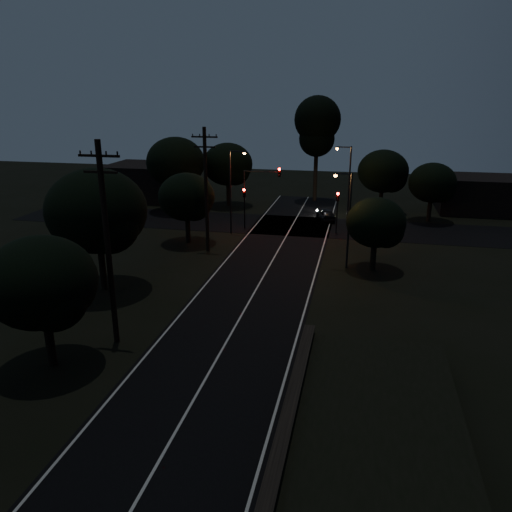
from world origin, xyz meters
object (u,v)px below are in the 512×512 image
at_px(tall_pine, 317,126).
at_px(signal_right, 337,205).
at_px(utility_pole_far, 206,188).
at_px(streetlight_c, 347,214).
at_px(signal_left, 244,201).
at_px(streetlight_b, 347,180).
at_px(car, 326,214).
at_px(streetlight_a, 232,186).
at_px(signal_mast, 261,186).
at_px(utility_pole_mid, 107,242).

distance_m(tall_pine, signal_right, 16.71).
relative_size(utility_pole_far, streetlight_c, 1.40).
distance_m(signal_left, streetlight_b, 10.84).
distance_m(streetlight_c, car, 15.80).
height_order(signal_left, streetlight_a, streetlight_a).
bearing_deg(streetlight_a, signal_mast, 39.77).
bearing_deg(signal_right, streetlight_a, -168.66).
xyz_separation_m(utility_pole_far, streetlight_b, (11.31, 12.00, -0.85)).
distance_m(tall_pine, car, 13.27).
distance_m(signal_right, car, 5.76).
distance_m(utility_pole_mid, utility_pole_far, 17.00).
bearing_deg(signal_mast, signal_right, -0.03).
bearing_deg(signal_mast, signal_left, -179.87).
relative_size(signal_left, signal_mast, 0.66).
relative_size(streetlight_b, streetlight_c, 1.07).
bearing_deg(signal_right, tall_pine, 103.49).
distance_m(streetlight_b, car, 4.66).
height_order(signal_right, streetlight_b, streetlight_b).
xyz_separation_m(utility_pole_mid, tall_pine, (7.00, 40.00, 3.49)).
distance_m(utility_pole_far, streetlight_c, 12.05).
distance_m(utility_pole_mid, signal_left, 25.19).
xyz_separation_m(utility_pole_far, tall_pine, (7.00, 23.00, 3.75)).
height_order(utility_pole_mid, car, utility_pole_mid).
relative_size(streetlight_c, car, 2.00).
xyz_separation_m(utility_pole_mid, car, (9.20, 30.13, -5.10)).
xyz_separation_m(signal_right, streetlight_c, (1.23, -9.99, 1.51)).
xyz_separation_m(signal_mast, streetlight_a, (-2.39, -1.99, 0.30)).
bearing_deg(streetlight_a, streetlight_b, 29.48).
distance_m(utility_pole_far, car, 16.75).
bearing_deg(streetlight_c, utility_pole_mid, -128.26).
distance_m(utility_pole_far, streetlight_a, 6.10).
xyz_separation_m(signal_right, streetlight_b, (0.71, 4.01, 1.80)).
height_order(utility_pole_mid, signal_right, utility_pole_mid).
bearing_deg(signal_left, utility_pole_far, -99.94).
height_order(signal_left, signal_mast, signal_mast).
relative_size(utility_pole_mid, signal_left, 2.68).
xyz_separation_m(streetlight_a, streetlight_b, (10.61, 6.00, 0.00)).
distance_m(signal_right, streetlight_b, 4.45).
bearing_deg(utility_pole_mid, streetlight_c, 51.74).
bearing_deg(signal_right, streetlight_b, 80.00).
bearing_deg(utility_pole_mid, car, 73.02).
xyz_separation_m(utility_pole_far, signal_mast, (3.09, 7.99, -1.15)).
relative_size(utility_pole_mid, signal_mast, 1.76).
xyz_separation_m(tall_pine, streetlight_a, (-6.31, -17.00, -4.60)).
distance_m(tall_pine, streetlight_c, 25.93).
xyz_separation_m(streetlight_c, car, (-2.63, 15.13, -3.71)).
bearing_deg(utility_pole_mid, signal_mast, 82.96).
bearing_deg(signal_mast, streetlight_a, -140.23).
bearing_deg(utility_pole_mid, tall_pine, 80.07).
height_order(signal_mast, streetlight_c, streetlight_c).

